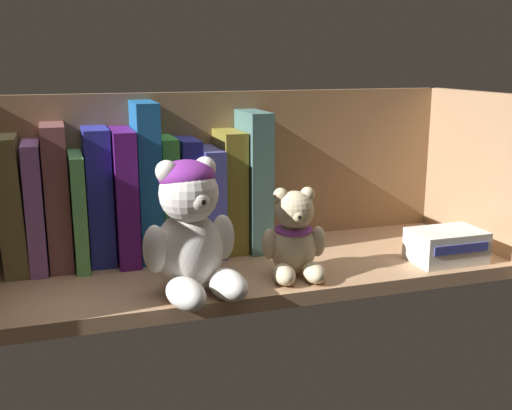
% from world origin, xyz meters
% --- Properties ---
extents(shelf_board, '(0.73, 0.25, 0.02)m').
position_xyz_m(shelf_board, '(0.00, 0.00, 0.01)').
color(shelf_board, '#A87F5B').
rests_on(shelf_board, ground).
extents(shelf_back_panel, '(0.76, 0.01, 0.26)m').
position_xyz_m(shelf_back_panel, '(0.00, 0.13, 0.13)').
color(shelf_back_panel, olive).
rests_on(shelf_back_panel, ground).
extents(shelf_side_panel_right, '(0.02, 0.28, 0.26)m').
position_xyz_m(shelf_side_panel_right, '(0.37, 0.00, 0.13)').
color(shelf_side_panel_right, '#A87F5B').
rests_on(shelf_side_panel_right, ground).
extents(book_0, '(0.04, 0.12, 0.19)m').
position_xyz_m(book_0, '(-0.33, 0.09, 0.12)').
color(book_0, brown).
rests_on(book_0, shelf_board).
extents(book_1, '(0.02, 0.12, 0.18)m').
position_xyz_m(book_1, '(-0.30, 0.09, 0.11)').
color(book_1, '#88589F').
rests_on(book_1, shelf_board).
extents(book_2, '(0.03, 0.12, 0.21)m').
position_xyz_m(book_2, '(-0.27, 0.09, 0.12)').
color(book_2, brown).
rests_on(book_2, shelf_board).
extents(book_3, '(0.02, 0.14, 0.16)m').
position_xyz_m(book_3, '(-0.25, 0.09, 0.10)').
color(book_3, '#5EB35C').
rests_on(book_3, shelf_board).
extents(book_4, '(0.04, 0.10, 0.20)m').
position_xyz_m(book_4, '(-0.22, 0.09, 0.12)').
color(book_4, navy).
rests_on(book_4, shelf_board).
extents(book_5, '(0.03, 0.14, 0.20)m').
position_xyz_m(book_5, '(-0.18, 0.09, 0.12)').
color(book_5, '#50136C').
rests_on(book_5, shelf_board).
extents(book_6, '(0.03, 0.12, 0.24)m').
position_xyz_m(book_6, '(-0.15, 0.09, 0.14)').
color(book_6, '#185791').
rests_on(book_6, shelf_board).
extents(book_7, '(0.02, 0.10, 0.18)m').
position_xyz_m(book_7, '(-0.11, 0.09, 0.11)').
color(book_7, green).
rests_on(book_7, shelf_board).
extents(book_8, '(0.04, 0.10, 0.18)m').
position_xyz_m(book_8, '(-0.08, 0.09, 0.11)').
color(book_8, navy).
rests_on(book_8, shelf_board).
extents(book_9, '(0.03, 0.13, 0.16)m').
position_xyz_m(book_9, '(-0.05, 0.09, 0.10)').
color(book_9, '#3A3D86').
rests_on(book_9, shelf_board).
extents(book_10, '(0.03, 0.11, 0.19)m').
position_xyz_m(book_10, '(-0.02, 0.09, 0.11)').
color(book_10, olive).
rests_on(book_10, shelf_board).
extents(book_11, '(0.03, 0.12, 0.22)m').
position_xyz_m(book_11, '(0.02, 0.09, 0.13)').
color(book_11, '#446A66').
rests_on(book_11, shelf_board).
extents(teddy_bear_larger, '(0.13, 0.14, 0.18)m').
position_xyz_m(teddy_bear_larger, '(-0.12, -0.08, 0.10)').
color(teddy_bear_larger, white).
rests_on(teddy_bear_larger, shelf_board).
extents(teddy_bear_smaller, '(0.09, 0.10, 0.12)m').
position_xyz_m(teddy_bear_smaller, '(0.03, -0.06, 0.07)').
color(teddy_bear_smaller, beige).
rests_on(teddy_bear_smaller, shelf_board).
extents(small_product_box, '(0.11, 0.07, 0.05)m').
position_xyz_m(small_product_box, '(0.27, -0.08, 0.04)').
color(small_product_box, silver).
rests_on(small_product_box, shelf_board).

